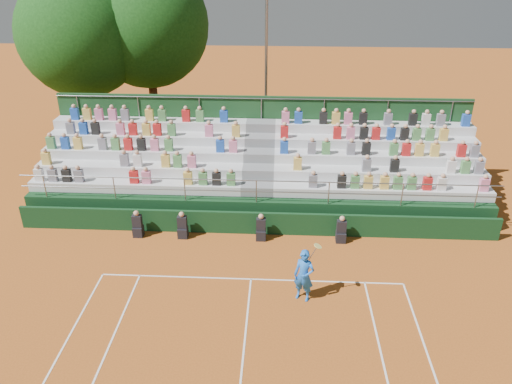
# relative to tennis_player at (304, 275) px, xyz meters

# --- Properties ---
(ground) EXTENTS (90.00, 90.00, 0.00)m
(ground) POSITION_rel_tennis_player_xyz_m (-1.85, 0.99, -0.96)
(ground) COLOR #AE571D
(ground) RESTS_ON ground
(courtside_wall) EXTENTS (20.00, 0.15, 1.00)m
(courtside_wall) POSITION_rel_tennis_player_xyz_m (-1.85, 4.19, -0.46)
(courtside_wall) COLOR black
(courtside_wall) RESTS_ON ground
(line_officials) EXTENTS (8.78, 0.40, 1.19)m
(line_officials) POSITION_rel_tennis_player_xyz_m (-2.88, 3.74, -0.49)
(line_officials) COLOR black
(line_officials) RESTS_ON ground
(grandstand) EXTENTS (20.00, 5.20, 4.40)m
(grandstand) POSITION_rel_tennis_player_xyz_m (-1.85, 7.43, 0.13)
(grandstand) COLOR black
(grandstand) RESTS_ON ground
(tennis_player) EXTENTS (0.94, 0.68, 2.22)m
(tennis_player) POSITION_rel_tennis_player_xyz_m (0.00, 0.00, 0.00)
(tennis_player) COLOR blue
(tennis_player) RESTS_ON ground
(tree_west) EXTENTS (6.81, 6.81, 9.85)m
(tree_west) POSITION_rel_tennis_player_xyz_m (-11.95, 13.92, 5.47)
(tree_west) COLOR #321F12
(tree_west) RESTS_ON ground
(tree_east) EXTENTS (7.05, 7.05, 10.26)m
(tree_east) POSITION_rel_tennis_player_xyz_m (-8.64, 15.43, 5.76)
(tree_east) COLOR #321F12
(tree_east) RESTS_ON ground
(floodlight_mast) EXTENTS (0.60, 0.25, 8.89)m
(floodlight_mast) POSITION_rel_tennis_player_xyz_m (-1.77, 13.38, 4.17)
(floodlight_mast) COLOR gray
(floodlight_mast) RESTS_ON ground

